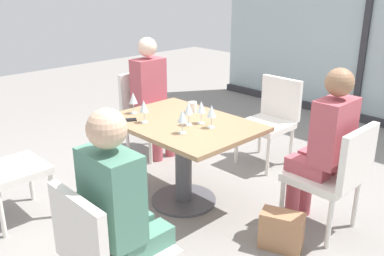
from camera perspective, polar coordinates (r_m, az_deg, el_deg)
The scene contains 19 objects.
ground_plane at distance 3.73m, azimuth -1.12°, elevation -9.80°, with size 12.00×12.00×0.00m, color gray.
window_wall_backdrop at distance 5.93m, azimuth 22.57°, elevation 12.26°, with size 4.53×0.10×2.70m.
dining_table_main at distance 3.50m, azimuth -1.18°, elevation -2.17°, with size 1.19×0.85×0.73m.
chair_far_right at distance 3.26m, azimuth 18.75°, elevation -5.69°, with size 0.50×0.46×0.87m.
chair_front_right at distance 2.34m, azimuth -11.34°, elevation -15.86°, with size 0.46×0.50×0.87m.
chair_far_left at distance 4.60m, azimuth -6.15°, elevation 2.69°, with size 0.50×0.46×0.87m.
chair_near_window at distance 4.39m, azimuth 10.66°, elevation 1.60°, with size 0.46×0.51×0.87m.
person_far_right at distance 3.23m, azimuth 17.44°, elevation -1.87°, with size 0.39×0.34×1.26m.
person_front_right at distance 2.28m, azimuth -9.36°, elevation -10.68°, with size 0.34×0.39×1.26m.
person_far_left at distance 4.46m, azimuth -5.37°, elevation 4.90°, with size 0.39×0.34×1.26m.
wine_glass_0 at distance 3.25m, azimuth 2.64°, elevation 2.23°, with size 0.07×0.07×0.18m.
wine_glass_1 at distance 3.39m, azimuth -6.52°, elevation 2.86°, with size 0.07×0.07×0.18m.
wine_glass_2 at distance 3.64m, azimuth -7.94°, elevation 3.97°, with size 0.07×0.07×0.18m.
wine_glass_3 at distance 3.35m, azimuth 1.25°, elevation 2.78°, with size 0.07×0.07×0.18m.
wine_glass_4 at distance 3.13m, azimuth -1.31°, elevation 1.56°, with size 0.07×0.07×0.18m.
wine_glass_5 at distance 3.31m, azimuth -0.48°, elevation 2.58°, with size 0.07×0.07×0.18m.
coffee_cup at distance 3.66m, azimuth 0.08°, elevation 2.85°, with size 0.08×0.08×0.09m, color white.
cell_phone_on_table at distance 3.49m, azimuth -8.69°, elevation 1.08°, with size 0.07×0.14×0.01m, color black.
handbag_0 at distance 3.15m, azimuth 11.99°, elevation -13.42°, with size 0.30×0.16×0.28m, color #A3704C.
Camera 1 is at (2.38, -2.20, 1.85)m, focal length 39.51 mm.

